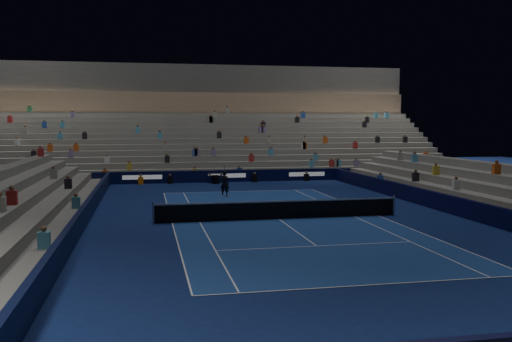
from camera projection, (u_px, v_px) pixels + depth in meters
name	position (u px, v px, depth m)	size (l,w,h in m)	color
ground	(279.00, 219.00, 28.56)	(90.00, 90.00, 0.00)	#0C1A4C
court_surface	(279.00, 219.00, 28.56)	(10.97, 23.77, 0.01)	navy
sponsor_barrier_far	(227.00, 176.00, 46.58)	(44.00, 0.25, 1.00)	black
sponsor_barrier_east	(449.00, 204.00, 30.43)	(0.25, 37.00, 1.00)	black
sponsor_barrier_west	(84.00, 216.00, 26.60)	(0.25, 37.00, 1.00)	black
grandstand_main	(213.00, 139.00, 55.51)	(44.00, 15.20, 11.20)	slate
grandstand_east	(506.00, 195.00, 31.08)	(5.00, 37.00, 2.50)	slate
grandstand_west	(7.00, 210.00, 25.88)	(5.00, 37.00, 2.50)	slate
tennis_net	(279.00, 210.00, 28.52)	(12.90, 0.10, 1.10)	#B2B2B7
tennis_player	(225.00, 184.00, 37.33)	(0.64, 0.42, 1.76)	black
broadcast_camera	(215.00, 179.00, 45.30)	(0.60, 1.03, 0.69)	black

